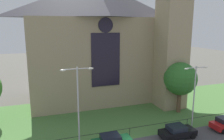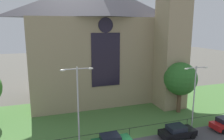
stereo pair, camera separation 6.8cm
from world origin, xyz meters
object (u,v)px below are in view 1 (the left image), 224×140
tree_right_near (180,79)px  streetlamp_far (195,89)px  church_building (101,40)px  parked_car_black (177,131)px  streetlamp_near (78,98)px

tree_right_near → streetlamp_far: 4.95m
church_building → parked_car_black: size_ratio=6.16×
streetlamp_far → streetlamp_near: bearing=-180.0°
tree_right_near → streetlamp_far: size_ratio=0.95×
church_building → streetlamp_near: size_ratio=2.99×
church_building → streetlamp_far: 17.62m
church_building → tree_right_near: bearing=-47.9°
tree_right_near → church_building: bearing=132.1°
streetlamp_near → parked_car_black: bearing=-9.0°
tree_right_near → parked_car_black: bearing=-126.1°
streetlamp_near → parked_car_black: (11.07, -1.75, -4.75)m
church_building → streetlamp_near: church_building is taller
streetlamp_near → church_building: bearing=65.9°
tree_right_near → parked_car_black: size_ratio=1.79×
parked_car_black → streetlamp_near: bearing=170.3°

